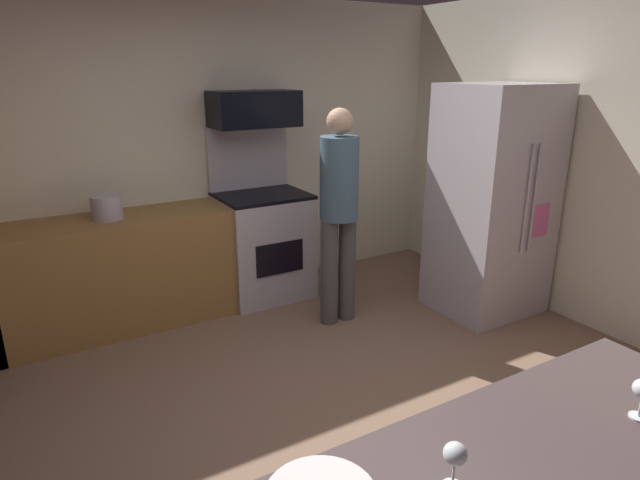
% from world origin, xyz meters
% --- Properties ---
extents(ground_plane, '(5.20, 4.80, 0.02)m').
position_xyz_m(ground_plane, '(0.00, 0.00, -0.01)').
color(ground_plane, '#82634D').
extents(wall_back, '(5.20, 0.12, 2.60)m').
position_xyz_m(wall_back, '(0.00, 2.34, 1.30)').
color(wall_back, beige).
rests_on(wall_back, ground).
extents(wall_right, '(0.12, 4.80, 2.60)m').
position_xyz_m(wall_right, '(2.54, 0.00, 1.30)').
color(wall_right, beige).
rests_on(wall_right, ground).
extents(lower_cabinet_run, '(2.40, 0.60, 0.90)m').
position_xyz_m(lower_cabinet_run, '(-0.90, 1.98, 0.45)').
color(lower_cabinet_run, olive).
rests_on(lower_cabinet_run, ground).
extents(oven_range, '(0.76, 0.65, 1.52)m').
position_xyz_m(oven_range, '(0.50, 1.97, 0.52)').
color(oven_range, '#B8B3BD').
rests_on(oven_range, ground).
extents(microwave, '(0.74, 0.38, 0.30)m').
position_xyz_m(microwave, '(0.50, 2.06, 1.67)').
color(microwave, black).
rests_on(microwave, oven_range).
extents(refrigerator, '(0.84, 0.75, 1.89)m').
position_xyz_m(refrigerator, '(2.03, 0.74, 0.95)').
color(refrigerator, '#BFB5BE').
rests_on(refrigerator, ground).
extents(person_cook, '(0.31, 0.30, 1.72)m').
position_xyz_m(person_cook, '(0.79, 1.16, 0.97)').
color(person_cook, '#4C4C4C').
rests_on(person_cook, ground).
extents(wine_glass_far, '(0.07, 0.07, 0.14)m').
position_xyz_m(wine_glass_far, '(-0.46, -1.40, 1.00)').
color(wine_glass_far, silver).
rests_on(wine_glass_far, counter_island).
extents(stock_pot, '(0.23, 0.23, 0.18)m').
position_xyz_m(stock_pot, '(-0.79, 1.98, 0.99)').
color(stock_pot, '#B9B0C0').
rests_on(stock_pot, lower_cabinet_run).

